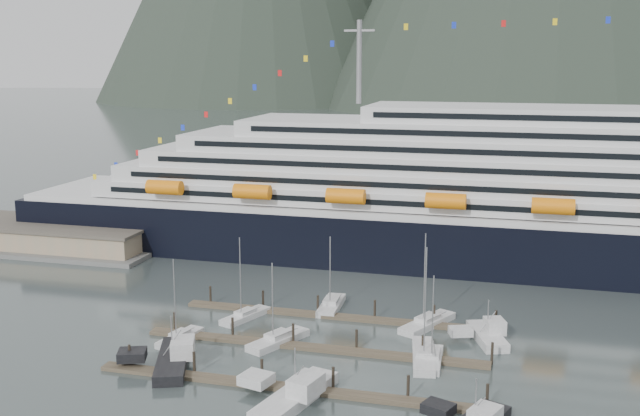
{
  "coord_description": "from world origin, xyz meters",
  "views": [
    {
      "loc": [
        21.25,
        -89.87,
        39.1
      ],
      "look_at": [
        -8.97,
        22.0,
        15.81
      ],
      "focal_mm": 42.0,
      "sensor_mm": 36.0,
      "label": 1
    }
  ],
  "objects_px": {
    "sailboat_h": "(432,360)",
    "sailboat_d": "(423,356)",
    "sailboat_c": "(278,341)",
    "trawler_a": "(171,359)",
    "warehouse": "(54,238)",
    "cruise_ship": "(566,205)",
    "sailboat_b": "(245,316)",
    "sailboat_g": "(427,324)",
    "trawler_e": "(486,335)",
    "sailboat_a": "(180,338)",
    "sailboat_f": "(331,306)",
    "trawler_c": "(294,394)"
  },
  "relations": [
    {
      "from": "cruise_ship",
      "to": "sailboat_d",
      "type": "distance_m",
      "value": 56.47
    },
    {
      "from": "sailboat_c",
      "to": "trawler_e",
      "type": "distance_m",
      "value": 29.32
    },
    {
      "from": "sailboat_c",
      "to": "sailboat_h",
      "type": "bearing_deg",
      "value": -68.21
    },
    {
      "from": "sailboat_d",
      "to": "sailboat_g",
      "type": "xyz_separation_m",
      "value": [
        -1.04,
        12.59,
        -0.01
      ]
    },
    {
      "from": "sailboat_g",
      "to": "trawler_e",
      "type": "distance_m",
      "value": 9.38
    },
    {
      "from": "sailboat_c",
      "to": "trawler_a",
      "type": "height_order",
      "value": "sailboat_c"
    },
    {
      "from": "warehouse",
      "to": "sailboat_c",
      "type": "xyz_separation_m",
      "value": [
        61.93,
        -38.33,
        -1.82
      ]
    },
    {
      "from": "sailboat_g",
      "to": "sailboat_a",
      "type": "bearing_deg",
      "value": 140.5
    },
    {
      "from": "sailboat_c",
      "to": "trawler_c",
      "type": "relative_size",
      "value": 0.84
    },
    {
      "from": "sailboat_a",
      "to": "trawler_a",
      "type": "height_order",
      "value": "sailboat_a"
    },
    {
      "from": "warehouse",
      "to": "sailboat_f",
      "type": "distance_m",
      "value": 69.05
    },
    {
      "from": "trawler_c",
      "to": "sailboat_b",
      "type": "bearing_deg",
      "value": 46.23
    },
    {
      "from": "sailboat_f",
      "to": "cruise_ship",
      "type": "bearing_deg",
      "value": -49.02
    },
    {
      "from": "sailboat_c",
      "to": "trawler_e",
      "type": "relative_size",
      "value": 1.16
    },
    {
      "from": "cruise_ship",
      "to": "trawler_e",
      "type": "xyz_separation_m",
      "value": [
        -12.14,
        -42.45,
        -11.18
      ]
    },
    {
      "from": "warehouse",
      "to": "trawler_e",
      "type": "height_order",
      "value": "trawler_e"
    },
    {
      "from": "cruise_ship",
      "to": "trawler_c",
      "type": "distance_m",
      "value": 76.16
    },
    {
      "from": "sailboat_g",
      "to": "sailboat_h",
      "type": "bearing_deg",
      "value": -144.34
    },
    {
      "from": "sailboat_a",
      "to": "sailboat_g",
      "type": "bearing_deg",
      "value": -52.98
    },
    {
      "from": "sailboat_h",
      "to": "sailboat_c",
      "type": "bearing_deg",
      "value": 84.12
    },
    {
      "from": "warehouse",
      "to": "sailboat_h",
      "type": "relative_size",
      "value": 3.67
    },
    {
      "from": "sailboat_h",
      "to": "sailboat_d",
      "type": "bearing_deg",
      "value": 51.87
    },
    {
      "from": "warehouse",
      "to": "sailboat_c",
      "type": "distance_m",
      "value": 72.86
    },
    {
      "from": "warehouse",
      "to": "sailboat_d",
      "type": "xyz_separation_m",
      "value": [
        82.21,
        -38.65,
        -1.81
      ]
    },
    {
      "from": "warehouse",
      "to": "trawler_c",
      "type": "distance_m",
      "value": 88.49
    },
    {
      "from": "sailboat_f",
      "to": "sailboat_h",
      "type": "bearing_deg",
      "value": -136.89
    },
    {
      "from": "sailboat_g",
      "to": "trawler_e",
      "type": "relative_size",
      "value": 1.4
    },
    {
      "from": "sailboat_g",
      "to": "warehouse",
      "type": "bearing_deg",
      "value": 98.4
    },
    {
      "from": "sailboat_f",
      "to": "trawler_e",
      "type": "relative_size",
      "value": 1.18
    },
    {
      "from": "sailboat_h",
      "to": "trawler_e",
      "type": "bearing_deg",
      "value": -35.71
    },
    {
      "from": "sailboat_b",
      "to": "trawler_c",
      "type": "height_order",
      "value": "sailboat_b"
    },
    {
      "from": "sailboat_a",
      "to": "sailboat_d",
      "type": "xyz_separation_m",
      "value": [
        33.97,
        2.28,
        0.03
      ]
    },
    {
      "from": "cruise_ship",
      "to": "trawler_a",
      "type": "relative_size",
      "value": 15.1
    },
    {
      "from": "sailboat_a",
      "to": "sailboat_h",
      "type": "relative_size",
      "value": 1.0
    },
    {
      "from": "sailboat_c",
      "to": "sailboat_f",
      "type": "relative_size",
      "value": 0.99
    },
    {
      "from": "warehouse",
      "to": "sailboat_a",
      "type": "distance_m",
      "value": 63.3
    },
    {
      "from": "sailboat_d",
      "to": "sailboat_g",
      "type": "distance_m",
      "value": 12.63
    },
    {
      "from": "sailboat_b",
      "to": "sailboat_c",
      "type": "distance_m",
      "value": 11.55
    },
    {
      "from": "cruise_ship",
      "to": "sailboat_h",
      "type": "distance_m",
      "value": 56.85
    },
    {
      "from": "sailboat_h",
      "to": "sailboat_f",
      "type": "bearing_deg",
      "value": 43.04
    },
    {
      "from": "sailboat_a",
      "to": "sailboat_f",
      "type": "distance_m",
      "value": 25.55
    },
    {
      "from": "warehouse",
      "to": "trawler_a",
      "type": "height_order",
      "value": "trawler_a"
    },
    {
      "from": "sailboat_c",
      "to": "trawler_a",
      "type": "xyz_separation_m",
      "value": [
        -10.96,
        -10.78,
        0.51
      ]
    },
    {
      "from": "sailboat_a",
      "to": "trawler_a",
      "type": "xyz_separation_m",
      "value": [
        2.73,
        -8.18,
        0.53
      ]
    },
    {
      "from": "sailboat_a",
      "to": "trawler_a",
      "type": "bearing_deg",
      "value": -148.85
    },
    {
      "from": "sailboat_c",
      "to": "sailboat_d",
      "type": "bearing_deg",
      "value": -65.99
    },
    {
      "from": "cruise_ship",
      "to": "sailboat_c",
      "type": "relative_size",
      "value": 16.96
    },
    {
      "from": "warehouse",
      "to": "sailboat_f",
      "type": "bearing_deg",
      "value": -18.59
    },
    {
      "from": "sailboat_a",
      "to": "sailboat_b",
      "type": "height_order",
      "value": "sailboat_b"
    },
    {
      "from": "sailboat_a",
      "to": "sailboat_h",
      "type": "distance_m",
      "value": 35.2
    }
  ]
}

